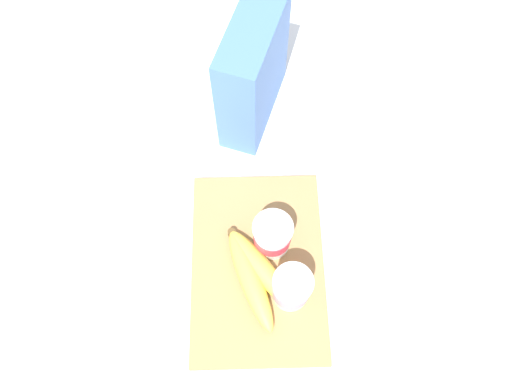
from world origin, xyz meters
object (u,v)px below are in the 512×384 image
object	(u,v)px
cereal_box	(254,72)
yogurt_cup_back	(292,288)
yogurt_cup_front	(272,236)
cutting_board	(258,266)
banana_bunch	(256,274)

from	to	relation	value
cereal_box	yogurt_cup_back	bearing A→B (deg)	-153.10
cereal_box	yogurt_cup_front	world-z (taller)	cereal_box
cutting_board	cereal_box	world-z (taller)	cereal_box
cutting_board	yogurt_cup_back	world-z (taller)	yogurt_cup_back
cereal_box	yogurt_cup_back	xyz separation A→B (m)	(0.39, 0.05, -0.06)
yogurt_cup_front	banana_bunch	xyz separation A→B (m)	(0.06, -0.03, -0.02)
cereal_box	cutting_board	bearing A→B (deg)	-161.06
cereal_box	banana_bunch	xyz separation A→B (m)	(0.36, -0.01, -0.09)
yogurt_cup_front	yogurt_cup_back	world-z (taller)	yogurt_cup_back
yogurt_cup_back	banana_bunch	xyz separation A→B (m)	(-0.03, -0.06, -0.03)
banana_bunch	yogurt_cup_back	bearing A→B (deg)	61.76
yogurt_cup_back	banana_bunch	bearing A→B (deg)	-118.24
yogurt_cup_front	cutting_board	bearing A→B (deg)	-33.43
yogurt_cup_back	yogurt_cup_front	bearing A→B (deg)	-163.04
yogurt_cup_back	banana_bunch	size ratio (longest dim) A/B	0.45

